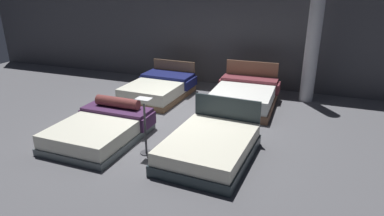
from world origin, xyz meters
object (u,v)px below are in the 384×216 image
object	(u,v)px
bed_0	(101,129)
bed_1	(210,147)
bed_2	(159,88)
price_sign	(145,133)
bed_3	(244,96)
support_pillar	(314,36)

from	to	relation	value
bed_0	bed_1	xyz separation A→B (m)	(2.34, 0.04, -0.01)
bed_2	price_sign	bearing A→B (deg)	-66.18
bed_2	price_sign	size ratio (longest dim) A/B	1.97
bed_0	bed_3	world-z (taller)	bed_3
bed_1	price_sign	world-z (taller)	price_sign
bed_1	bed_2	size ratio (longest dim) A/B	0.95
bed_1	bed_3	xyz separation A→B (m)	(-0.00, 2.93, 0.05)
bed_0	bed_3	bearing A→B (deg)	52.49
bed_0	support_pillar	world-z (taller)	support_pillar
bed_2	bed_3	world-z (taller)	bed_3
bed_0	price_sign	world-z (taller)	price_sign
bed_0	bed_1	distance (m)	2.34
bed_2	support_pillar	xyz separation A→B (m)	(3.92, 1.16, 1.50)
bed_3	support_pillar	bearing A→B (deg)	35.01
support_pillar	price_sign	bearing A→B (deg)	-122.10
bed_0	bed_3	size ratio (longest dim) A/B	0.98
price_sign	bed_3	bearing A→B (deg)	69.66
bed_2	support_pillar	distance (m)	4.35
price_sign	support_pillar	bearing A→B (deg)	57.90
bed_1	bed_2	xyz separation A→B (m)	(-2.42, 2.85, 0.02)
bed_0	bed_1	size ratio (longest dim) A/B	0.97
bed_2	bed_3	bearing A→B (deg)	3.90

